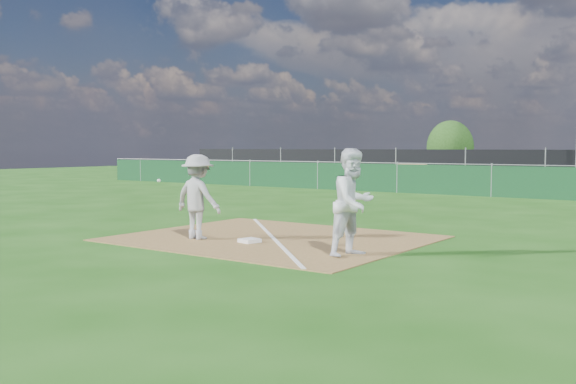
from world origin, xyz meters
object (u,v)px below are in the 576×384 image
(runner, at_px, (353,203))
(car_left, at_px, (442,166))
(first_base, at_px, (250,240))
(tree_left, at_px, (450,147))
(play_at_first, at_px, (198,197))
(car_mid, at_px, (518,168))

(runner, relative_size, car_left, 0.41)
(first_base, bearing_deg, runner, -2.64)
(first_base, height_order, car_left, car_left)
(tree_left, bearing_deg, play_at_first, -77.12)
(runner, height_order, tree_left, tree_left)
(first_base, distance_m, play_at_first, 1.46)
(car_left, bearing_deg, play_at_first, 170.68)
(play_at_first, bearing_deg, car_left, 102.19)
(runner, relative_size, tree_left, 0.51)
(first_base, xyz_separation_m, runner, (2.44, -0.11, 0.89))
(first_base, distance_m, car_left, 28.15)
(car_left, bearing_deg, runner, 177.73)
(play_at_first, bearing_deg, car_mid, 92.52)
(car_mid, xyz_separation_m, tree_left, (-6.25, 5.80, 1.18))
(car_left, xyz_separation_m, tree_left, (-1.49, 5.02, 1.12))
(play_at_first, height_order, car_mid, play_at_first)
(first_base, xyz_separation_m, car_mid, (-2.35, 26.45, 0.69))
(runner, bearing_deg, tree_left, 32.13)
(car_left, relative_size, car_mid, 1.05)
(runner, height_order, car_mid, runner)
(runner, xyz_separation_m, car_mid, (-4.79, 26.57, -0.21))
(play_at_first, distance_m, tree_left, 33.35)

